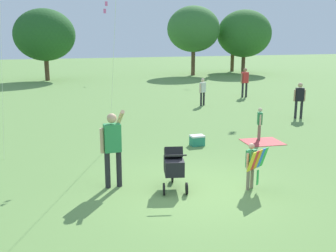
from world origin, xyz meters
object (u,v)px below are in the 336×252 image
(cooler_box, at_px, (197,140))
(person_couple_left, at_px, (260,121))
(person_sitting_far, at_px, (299,98))
(person_red_shirt, at_px, (203,90))
(child_with_butterfly_kite, at_px, (252,162))
(person_kid_running, at_px, (245,80))
(stroller, at_px, (174,164))
(picnic_blanket, at_px, (262,142))
(person_adult_flyer, at_px, (112,143))

(cooler_box, bearing_deg, person_couple_left, -0.06)
(person_sitting_far, height_order, person_couple_left, person_sitting_far)
(person_red_shirt, distance_m, person_sitting_far, 5.17)
(child_with_butterfly_kite, height_order, person_sitting_far, person_sitting_far)
(child_with_butterfly_kite, distance_m, person_kid_running, 14.78)
(cooler_box, bearing_deg, child_with_butterfly_kite, -93.97)
(stroller, distance_m, person_sitting_far, 9.94)
(picnic_blanket, xyz_separation_m, cooler_box, (-2.29, 0.31, 0.17))
(child_with_butterfly_kite, relative_size, picnic_blanket, 0.87)
(person_adult_flyer, xyz_separation_m, person_couple_left, (5.65, 2.77, -0.41))
(person_adult_flyer, height_order, stroller, person_adult_flyer)
(person_sitting_far, relative_size, person_kid_running, 0.91)
(person_sitting_far, bearing_deg, picnic_blanket, -140.56)
(person_adult_flyer, distance_m, picnic_blanket, 6.22)
(stroller, relative_size, person_couple_left, 0.99)
(picnic_blanket, bearing_deg, cooler_box, 172.22)
(person_adult_flyer, relative_size, person_kid_running, 1.09)
(child_with_butterfly_kite, xyz_separation_m, person_kid_running, (7.07, 12.98, 0.35))
(cooler_box, bearing_deg, person_kid_running, 53.01)
(person_red_shirt, distance_m, person_kid_running, 4.02)
(child_with_butterfly_kite, relative_size, person_kid_running, 0.65)
(person_kid_running, bearing_deg, picnic_blanket, -115.78)
(person_red_shirt, bearing_deg, person_couple_left, -97.43)
(child_with_butterfly_kite, bearing_deg, stroller, 159.38)
(child_with_butterfly_kite, bearing_deg, picnic_blanket, 54.91)
(child_with_butterfly_kite, xyz_separation_m, person_couple_left, (2.61, 3.96, -0.01))
(child_with_butterfly_kite, relative_size, person_adult_flyer, 0.60)
(stroller, bearing_deg, child_with_butterfly_kite, -20.62)
(person_red_shirt, height_order, person_couple_left, person_red_shirt)
(person_adult_flyer, relative_size, person_couple_left, 1.65)
(person_sitting_far, bearing_deg, person_couple_left, -143.22)
(person_kid_running, bearing_deg, person_red_shirt, -151.61)
(child_with_butterfly_kite, distance_m, cooler_box, 4.00)
(child_with_butterfly_kite, relative_size, person_couple_left, 0.99)
(child_with_butterfly_kite, height_order, person_red_shirt, person_red_shirt)
(stroller, height_order, picnic_blanket, stroller)
(stroller, bearing_deg, person_red_shirt, 63.30)
(stroller, xyz_separation_m, cooler_box, (1.98, 3.32, -0.43))
(person_adult_flyer, height_order, person_sitting_far, person_adult_flyer)
(child_with_butterfly_kite, height_order, cooler_box, child_with_butterfly_kite)
(person_couple_left, distance_m, person_kid_running, 10.07)
(stroller, relative_size, picnic_blanket, 0.87)
(person_red_shirt, height_order, person_kid_running, person_kid_running)
(child_with_butterfly_kite, bearing_deg, person_adult_flyer, 158.78)
(child_with_butterfly_kite, relative_size, cooler_box, 2.49)
(person_adult_flyer, relative_size, cooler_box, 4.19)
(person_adult_flyer, bearing_deg, person_sitting_far, 30.56)
(stroller, height_order, person_couple_left, person_couple_left)
(stroller, bearing_deg, cooler_box, 59.12)
(person_adult_flyer, bearing_deg, person_red_shirt, 56.34)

